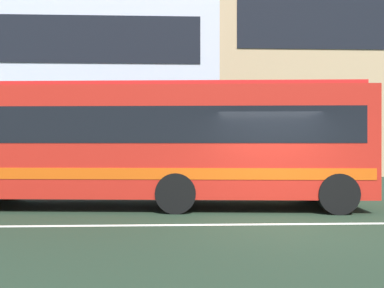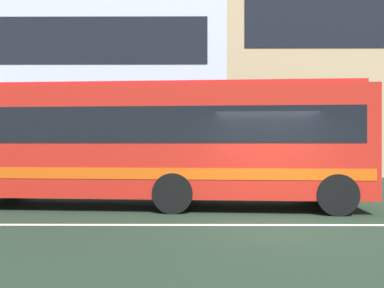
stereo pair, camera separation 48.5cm
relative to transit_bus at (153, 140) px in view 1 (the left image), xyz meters
name	(u,v)px [view 1 (the left image)]	position (x,y,z in m)	size (l,w,h in m)	color
ground_plane	(283,224)	(2.91, -2.56, -1.82)	(160.00, 160.00, 0.00)	#203122
lane_centre_line	(283,224)	(2.91, -2.56, -1.81)	(60.00, 0.16, 0.01)	silver
apartment_block_left	(9,72)	(-9.48, 13.07, 4.17)	(24.57, 8.29, 11.97)	silver
transit_bus	(153,140)	(0.00, 0.00, 0.00)	(11.46, 3.24, 3.30)	red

